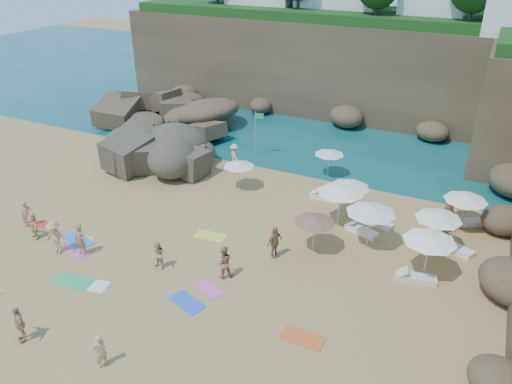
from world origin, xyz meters
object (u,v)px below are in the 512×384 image
at_px(person_stand_1, 224,262).
at_px(person_stand_2, 235,155).
at_px(parasol_1, 329,152).
at_px(parasol_2, 466,197).
at_px(person_stand_4, 448,216).
at_px(person_stand_3, 275,242).
at_px(person_stand_0, 27,214).
at_px(person_stand_5, 168,132).
at_px(flag_pole, 257,128).
at_px(parasol_0, 239,164).
at_px(lounger_0, 324,197).
at_px(person_stand_6, 100,351).
at_px(rock_outcrop, 156,168).

distance_m(person_stand_1, person_stand_2, 12.73).
height_order(parasol_1, parasol_2, parasol_2).
height_order(person_stand_1, person_stand_4, person_stand_4).
bearing_deg(person_stand_1, person_stand_3, -154.89).
bearing_deg(parasol_2, parasol_1, 158.44).
distance_m(parasol_1, person_stand_0, 18.73).
height_order(person_stand_4, person_stand_5, person_stand_5).
relative_size(flag_pole, person_stand_0, 2.23).
bearing_deg(person_stand_4, parasol_0, -159.27).
bearing_deg(person_stand_5, person_stand_2, -30.40).
bearing_deg(flag_pole, person_stand_1, -70.61).
bearing_deg(parasol_1, person_stand_3, -86.85).
bearing_deg(parasol_1, person_stand_2, -168.29).
xyz_separation_m(parasol_2, lounger_0, (-7.94, 0.22, -1.87)).
bearing_deg(person_stand_6, person_stand_0, -105.53).
xyz_separation_m(parasol_1, lounger_0, (0.81, -3.24, -1.57)).
relative_size(rock_outcrop, person_stand_1, 4.03).
bearing_deg(rock_outcrop, flag_pole, 41.44).
relative_size(parasol_0, person_stand_3, 1.14).
height_order(parasol_1, person_stand_0, parasol_1).
relative_size(person_stand_3, person_stand_5, 0.91).
bearing_deg(person_stand_3, lounger_0, 16.18).
height_order(rock_outcrop, person_stand_0, person_stand_0).
distance_m(parasol_1, person_stand_1, 12.88).
relative_size(person_stand_5, person_stand_6, 1.27).
bearing_deg(lounger_0, person_stand_0, -147.56).
distance_m(person_stand_2, person_stand_4, 14.66).
bearing_deg(rock_outcrop, person_stand_5, 112.60).
xyz_separation_m(lounger_0, person_stand_3, (-0.25, -7.02, 0.74)).
relative_size(rock_outcrop, parasol_1, 3.47).
height_order(person_stand_5, person_stand_6, person_stand_5).
height_order(person_stand_0, person_stand_1, person_stand_1).
distance_m(parasol_1, lounger_0, 3.69).
bearing_deg(flag_pole, person_stand_5, -174.66).
bearing_deg(person_stand_2, parasol_1, -125.34).
relative_size(rock_outcrop, lounger_0, 4.07).
xyz_separation_m(lounger_0, person_stand_6, (-3.25, -16.40, 0.62)).
bearing_deg(person_stand_5, lounger_0, -31.24).
bearing_deg(person_stand_0, rock_outcrop, 27.94).
bearing_deg(person_stand_1, rock_outcrop, -75.54).
relative_size(person_stand_1, person_stand_3, 0.98).
height_order(parasol_2, person_stand_3, parasol_2).
height_order(parasol_2, person_stand_5, parasol_2).
relative_size(person_stand_3, person_stand_6, 1.16).
bearing_deg(person_stand_5, rock_outcrop, -84.55).
bearing_deg(person_stand_2, lounger_0, -151.90).
bearing_deg(lounger_0, person_stand_1, -104.34).
bearing_deg(person_stand_6, rock_outcrop, -135.90).
bearing_deg(person_stand_3, person_stand_0, 121.49).
relative_size(lounger_0, person_stand_0, 1.10).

